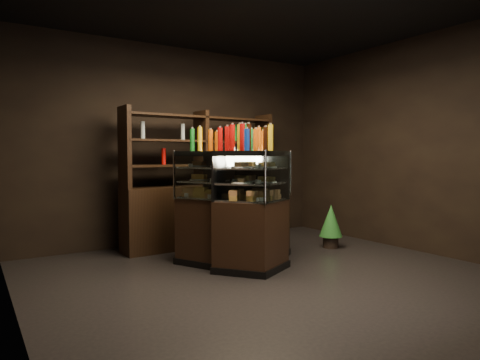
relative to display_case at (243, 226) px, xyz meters
name	(u,v)px	position (x,y,z in m)	size (l,w,h in m)	color
ground	(279,280)	(-0.02, -0.75, -0.47)	(5.00, 5.00, 0.00)	black
room_shell	(280,99)	(-0.02, -0.75, 1.47)	(5.02, 5.02, 3.01)	black
display_case	(243,226)	(0.00, 0.00, 0.00)	(1.58, 1.44, 1.40)	black
food_display	(243,179)	(0.00, 0.00, 0.58)	(1.17, 1.14, 0.43)	gold
bottles_top	(243,139)	(0.00, 0.00, 1.07)	(1.00, 1.00, 0.30)	#B20C0A
potted_conifer	(331,220)	(1.60, 0.12, -0.06)	(0.33, 0.33, 0.71)	black
back_shelving	(202,205)	(0.10, 1.30, 0.14)	(2.41, 0.51, 2.00)	black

